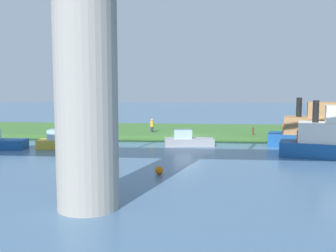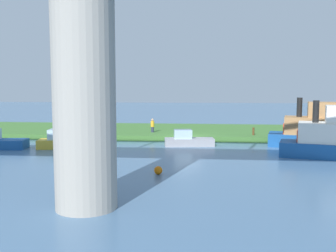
# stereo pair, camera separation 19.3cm
# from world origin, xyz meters

# --- Properties ---
(ground_plane) EXTENTS (160.00, 160.00, 0.00)m
(ground_plane) POSITION_xyz_m (0.00, 0.00, 0.00)
(ground_plane) COLOR #4C7093
(grassy_bank) EXTENTS (80.00, 12.00, 0.50)m
(grassy_bank) POSITION_xyz_m (0.00, -6.00, 0.25)
(grassy_bank) COLOR #427533
(grassy_bank) RESTS_ON ground
(bridge_pylon) EXTENTS (2.63, 2.63, 10.20)m
(bridge_pylon) POSITION_xyz_m (3.51, 19.94, 5.10)
(bridge_pylon) COLOR #9E998E
(bridge_pylon) RESTS_ON ground
(person_on_bank) EXTENTS (0.42, 0.42, 1.39)m
(person_on_bank) POSITION_xyz_m (3.82, -2.97, 1.20)
(person_on_bank) COLOR #2D334C
(person_on_bank) RESTS_ON grassy_bank
(mooring_post) EXTENTS (0.20, 0.20, 0.73)m
(mooring_post) POSITION_xyz_m (-6.12, -1.64, 0.86)
(mooring_post) COLOR brown
(mooring_post) RESTS_ON grassy_bank
(pontoon_yellow) EXTENTS (4.43, 2.12, 1.42)m
(pontoon_yellow) POSITION_xyz_m (-0.01, 2.34, 0.51)
(pontoon_yellow) COLOR #99999E
(pontoon_yellow) RESTS_ON ground
(motorboat_white) EXTENTS (8.64, 4.47, 4.21)m
(motorboat_white) POSITION_xyz_m (-11.45, 2.06, 1.56)
(motorboat_white) COLOR #195199
(motorboat_white) RESTS_ON ground
(houseboat_blue) EXTENTS (4.96, 2.34, 1.59)m
(houseboat_blue) POSITION_xyz_m (10.15, 4.60, 0.57)
(houseboat_blue) COLOR gold
(houseboat_blue) RESTS_ON ground
(marker_buoy) EXTENTS (0.50, 0.50, 0.50)m
(marker_buoy) POSITION_xyz_m (1.20, 13.43, 0.25)
(marker_buoy) COLOR orange
(marker_buoy) RESTS_ON ground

